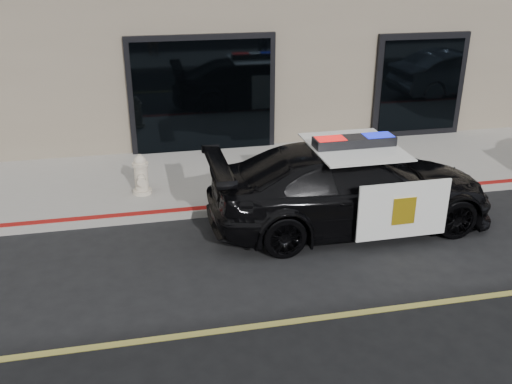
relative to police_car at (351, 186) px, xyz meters
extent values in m
plane|color=black|center=(-1.11, -2.65, -0.76)|extent=(120.00, 120.00, 0.00)
cube|color=gray|center=(-1.11, 2.60, -0.68)|extent=(60.00, 3.50, 0.15)
imported|color=black|center=(0.00, 0.00, -0.01)|extent=(2.20, 5.19, 1.49)
cube|color=white|center=(0.51, -1.06, -0.04)|extent=(1.59, 0.05, 1.00)
cube|color=white|center=(0.48, 1.08, -0.04)|extent=(1.59, 0.05, 1.00)
cube|color=white|center=(0.00, 0.00, 0.75)|extent=(1.51, 1.81, 0.02)
cube|color=gold|center=(0.51, -1.10, -0.04)|extent=(0.40, 0.02, 0.47)
cube|color=black|center=(0.00, 0.00, 0.84)|extent=(1.44, 0.39, 0.17)
cube|color=red|center=(-0.44, 0.00, 0.85)|extent=(0.50, 0.33, 0.16)
cube|color=#0C19CC|center=(0.43, 0.00, 0.85)|extent=(0.50, 0.33, 0.16)
cylinder|color=beige|center=(-3.67, 1.87, -0.57)|extent=(0.37, 0.37, 0.08)
cylinder|color=beige|center=(-3.67, 1.87, -0.27)|extent=(0.27, 0.27, 0.52)
cylinder|color=beige|center=(-3.67, 1.87, 0.01)|extent=(0.32, 0.32, 0.06)
sphere|color=beige|center=(-3.67, 1.87, 0.08)|extent=(0.24, 0.24, 0.24)
cylinder|color=beige|center=(-3.67, 1.87, 0.18)|extent=(0.07, 0.07, 0.07)
cylinder|color=beige|center=(-3.67, 2.05, -0.19)|extent=(0.13, 0.12, 0.13)
cylinder|color=beige|center=(-3.67, 1.70, -0.19)|extent=(0.13, 0.12, 0.13)
cylinder|color=beige|center=(-3.67, 1.66, -0.27)|extent=(0.18, 0.14, 0.18)
camera|label=1|loc=(-3.61, -8.83, 3.98)|focal=40.00mm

